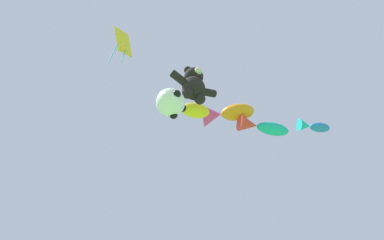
{
  "coord_description": "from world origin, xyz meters",
  "views": [
    {
      "loc": [
        -1.57,
        1.78,
        1.33
      ],
      "look_at": [
        1.13,
        6.49,
        8.18
      ],
      "focal_mm": 28.0,
      "sensor_mm": 36.0,
      "label": 1
    }
  ],
  "objects_px": {
    "fish_kite_tangerine": "(225,114)",
    "diamond_kite": "(123,43)",
    "soccer_ball_kite": "(171,103)",
    "teddy_bear_kite": "(194,84)",
    "fish_kite_teal": "(261,127)",
    "fish_kite_cobalt": "(312,127)",
    "fish_kite_goldfin": "(184,109)"
  },
  "relations": [
    {
      "from": "soccer_ball_kite",
      "to": "diamond_kite",
      "type": "xyz_separation_m",
      "value": [
        -1.9,
        1.33,
        4.69
      ]
    },
    {
      "from": "fish_kite_tangerine",
      "to": "fish_kite_teal",
      "type": "height_order",
      "value": "fish_kite_tangerine"
    },
    {
      "from": "fish_kite_tangerine",
      "to": "diamond_kite",
      "type": "xyz_separation_m",
      "value": [
        -5.13,
        -0.11,
        1.47
      ]
    },
    {
      "from": "soccer_ball_kite",
      "to": "fish_kite_tangerine",
      "type": "xyz_separation_m",
      "value": [
        3.23,
        1.44,
        3.22
      ]
    },
    {
      "from": "fish_kite_tangerine",
      "to": "fish_kite_cobalt",
      "type": "bearing_deg",
      "value": -22.0
    },
    {
      "from": "teddy_bear_kite",
      "to": "fish_kite_cobalt",
      "type": "distance_m",
      "value": 6.27
    },
    {
      "from": "fish_kite_goldfin",
      "to": "fish_kite_teal",
      "type": "height_order",
      "value": "fish_kite_goldfin"
    },
    {
      "from": "teddy_bear_kite",
      "to": "fish_kite_cobalt",
      "type": "relative_size",
      "value": 1.21
    },
    {
      "from": "teddy_bear_kite",
      "to": "diamond_kite",
      "type": "relative_size",
      "value": 0.66
    },
    {
      "from": "soccer_ball_kite",
      "to": "fish_kite_cobalt",
      "type": "distance_m",
      "value": 7.52
    },
    {
      "from": "fish_kite_tangerine",
      "to": "fish_kite_teal",
      "type": "xyz_separation_m",
      "value": [
        1.4,
        -0.56,
        -0.65
      ]
    },
    {
      "from": "teddy_bear_kite",
      "to": "soccer_ball_kite",
      "type": "relative_size",
      "value": 1.92
    },
    {
      "from": "fish_kite_goldfin",
      "to": "soccer_ball_kite",
      "type": "bearing_deg",
      "value": -127.99
    },
    {
      "from": "fish_kite_tangerine",
      "to": "diamond_kite",
      "type": "height_order",
      "value": "diamond_kite"
    },
    {
      "from": "teddy_bear_kite",
      "to": "fish_kite_tangerine",
      "type": "relative_size",
      "value": 0.8
    },
    {
      "from": "fish_kite_cobalt",
      "to": "diamond_kite",
      "type": "height_order",
      "value": "diamond_kite"
    },
    {
      "from": "soccer_ball_kite",
      "to": "diamond_kite",
      "type": "height_order",
      "value": "diamond_kite"
    },
    {
      "from": "teddy_bear_kite",
      "to": "fish_kite_cobalt",
      "type": "xyz_separation_m",
      "value": [
        6.12,
        -0.01,
        1.35
      ]
    },
    {
      "from": "soccer_ball_kite",
      "to": "fish_kite_goldfin",
      "type": "relative_size",
      "value": 0.48
    },
    {
      "from": "soccer_ball_kite",
      "to": "fish_kite_goldfin",
      "type": "bearing_deg",
      "value": 52.01
    },
    {
      "from": "fish_kite_goldfin",
      "to": "diamond_kite",
      "type": "height_order",
      "value": "diamond_kite"
    },
    {
      "from": "soccer_ball_kite",
      "to": "fish_kite_cobalt",
      "type": "xyz_separation_m",
      "value": [
        6.9,
        -0.05,
        2.98
      ]
    },
    {
      "from": "fish_kite_tangerine",
      "to": "teddy_bear_kite",
      "type": "bearing_deg",
      "value": -148.95
    },
    {
      "from": "teddy_bear_kite",
      "to": "fish_kite_teal",
      "type": "height_order",
      "value": "fish_kite_teal"
    },
    {
      "from": "teddy_bear_kite",
      "to": "fish_kite_cobalt",
      "type": "height_order",
      "value": "fish_kite_cobalt"
    },
    {
      "from": "fish_kite_goldfin",
      "to": "teddy_bear_kite",
      "type": "bearing_deg",
      "value": -107.84
    },
    {
      "from": "fish_kite_teal",
      "to": "diamond_kite",
      "type": "bearing_deg",
      "value": 176.01
    },
    {
      "from": "fish_kite_goldfin",
      "to": "diamond_kite",
      "type": "xyz_separation_m",
      "value": [
        -3.26,
        -0.4,
        2.04
      ]
    },
    {
      "from": "teddy_bear_kite",
      "to": "fish_kite_goldfin",
      "type": "bearing_deg",
      "value": 72.16
    },
    {
      "from": "fish_kite_cobalt",
      "to": "diamond_kite",
      "type": "distance_m",
      "value": 9.07
    },
    {
      "from": "teddy_bear_kite",
      "to": "soccer_ball_kite",
      "type": "xyz_separation_m",
      "value": [
        -0.78,
        0.03,
        -1.63
      ]
    },
    {
      "from": "fish_kite_cobalt",
      "to": "fish_kite_goldfin",
      "type": "bearing_deg",
      "value": 162.21
    }
  ]
}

